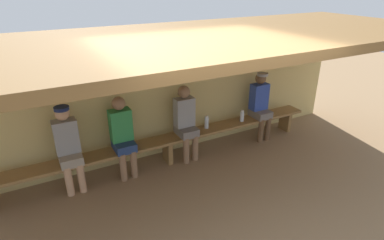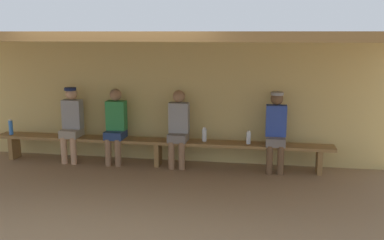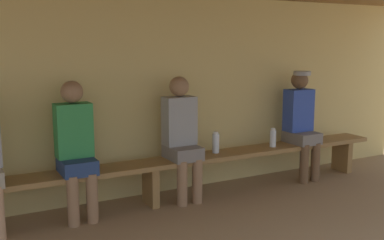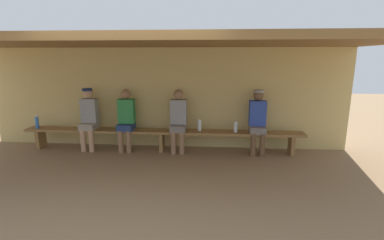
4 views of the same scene
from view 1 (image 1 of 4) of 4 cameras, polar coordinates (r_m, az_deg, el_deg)
name	(u,v)px [view 1 (image 1 of 4)]	position (r m, az deg, el deg)	size (l,w,h in m)	color
ground_plane	(214,213)	(4.67, 3.90, -16.13)	(24.00, 24.00, 0.00)	#8C6D4C
back_wall	(155,96)	(5.68, -6.54, 4.31)	(8.00, 0.20, 2.20)	tan
dugout_roof	(190,41)	(4.23, -0.39, 13.91)	(8.00, 2.80, 0.12)	brown
bench	(167,142)	(5.59, -4.44, -3.96)	(6.00, 0.36, 0.46)	olive
player_leftmost	(122,134)	(5.21, -12.27, -2.43)	(0.34, 0.42, 1.34)	navy
player_in_blue	(260,103)	(6.44, 12.08, 2.99)	(0.34, 0.42, 1.34)	slate
player_with_sunglasses	(68,145)	(5.08, -21.20, -4.12)	(0.34, 0.42, 1.34)	gray
player_near_post	(186,120)	(5.58, -1.12, -0.01)	(0.34, 0.42, 1.34)	slate
water_bottle_clear	(242,116)	(6.23, 8.90, 0.71)	(0.08, 0.08, 0.23)	silver
water_bottle_orange	(207,122)	(5.87, 2.61, -0.41)	(0.08, 0.08, 0.24)	silver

